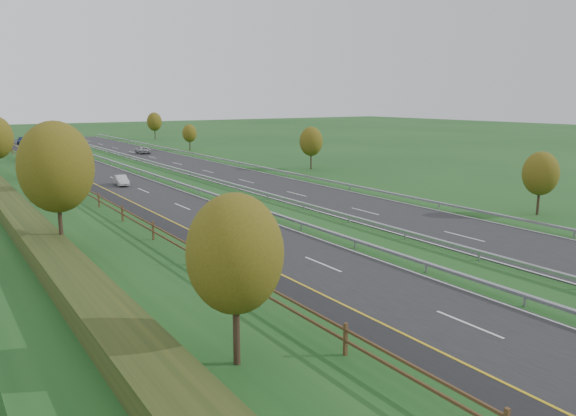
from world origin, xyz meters
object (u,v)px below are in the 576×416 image
at_px(road_tanker, 58,148).
at_px(car_oncoming, 143,150).
at_px(car_silver_mid, 121,180).
at_px(car_dark_near, 229,213).
at_px(car_small_far, 22,141).

height_order(road_tanker, car_oncoming, road_tanker).
relative_size(road_tanker, car_silver_mid, 2.91).
height_order(car_dark_near, car_small_far, car_small_far).
relative_size(car_small_far, car_oncoming, 1.17).
xyz_separation_m(road_tanker, car_dark_near, (1.98, -63.99, -1.13)).
distance_m(car_silver_mid, car_oncoming, 42.10).
distance_m(car_dark_near, car_silver_mid, 25.99).
relative_size(car_dark_near, car_oncoming, 0.86).
bearing_deg(car_small_far, car_oncoming, -59.06).
height_order(car_dark_near, car_oncoming, car_dark_near).
bearing_deg(car_dark_near, car_small_far, 97.57).
relative_size(road_tanker, car_small_far, 2.03).
relative_size(car_silver_mid, car_small_far, 0.70).
relative_size(car_dark_near, car_silver_mid, 1.06).
xyz_separation_m(car_small_far, car_oncoming, (16.57, -38.39, -0.15)).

